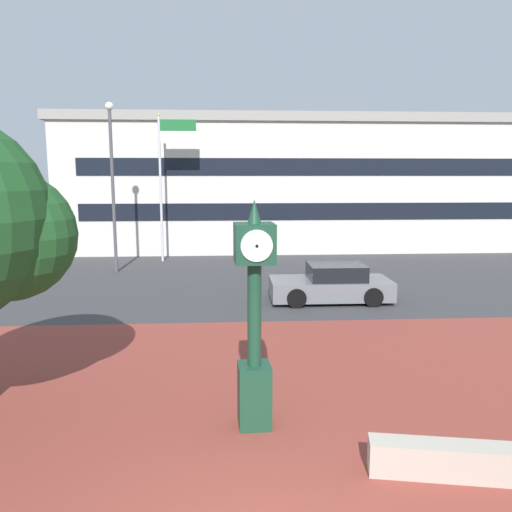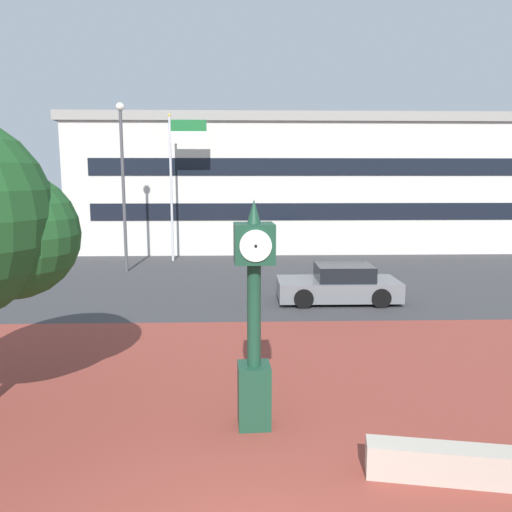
{
  "view_description": "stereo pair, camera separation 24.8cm",
  "coord_description": "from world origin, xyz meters",
  "views": [
    {
      "loc": [
        -0.35,
        -4.8,
        4.26
      ],
      "look_at": [
        0.16,
        3.52,
        2.93
      ],
      "focal_mm": 35.43,
      "sensor_mm": 36.0,
      "label": 1
    },
    {
      "loc": [
        -0.11,
        -4.81,
        4.26
      ],
      "look_at": [
        0.16,
        3.52,
        2.93
      ],
      "focal_mm": 35.43,
      "sensor_mm": 36.0,
      "label": 2
    }
  ],
  "objects": [
    {
      "name": "planter_wall",
      "position": [
        3.26,
        1.56,
        0.25
      ],
      "size": [
        3.22,
        0.99,
        0.5
      ],
      "primitive_type": "cube",
      "rotation": [
        0.0,
        0.0,
        -0.19
      ],
      "color": "#ADA393",
      "rests_on": "ground"
    },
    {
      "name": "civic_building",
      "position": [
        4.71,
        29.79,
        3.79
      ],
      "size": [
        28.76,
        15.84,
        7.56
      ],
      "color": "beige",
      "rests_on": "ground"
    },
    {
      "name": "car_street_near",
      "position": [
        3.26,
        11.9,
        0.57
      ],
      "size": [
        4.09,
        1.96,
        1.28
      ],
      "rotation": [
        0.0,
        0.0,
        1.56
      ],
      "color": "slate",
      "rests_on": "ground"
    },
    {
      "name": "street_clock",
      "position": [
        0.12,
        3.32,
        1.85
      ],
      "size": [
        0.68,
        0.76,
        3.88
      ],
      "rotation": [
        0.0,
        0.0,
        0.05
      ],
      "color": "#19422D",
      "rests_on": "ground"
    },
    {
      "name": "plaza_brick_paving",
      "position": [
        0.0,
        2.76,
        0.0
      ],
      "size": [
        44.0,
        13.53,
        0.01
      ],
      "primitive_type": "cube",
      "color": "brown",
      "rests_on": "ground"
    },
    {
      "name": "flagpole_primary",
      "position": [
        -3.21,
        20.42,
        4.46
      ],
      "size": [
        1.85,
        0.14,
        7.2
      ],
      "color": "silver",
      "rests_on": "ground"
    },
    {
      "name": "street_lamp_post",
      "position": [
        -5.2,
        17.61,
        4.43
      ],
      "size": [
        0.36,
        0.36,
        7.33
      ],
      "color": "#4C4C51",
      "rests_on": "ground"
    }
  ]
}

